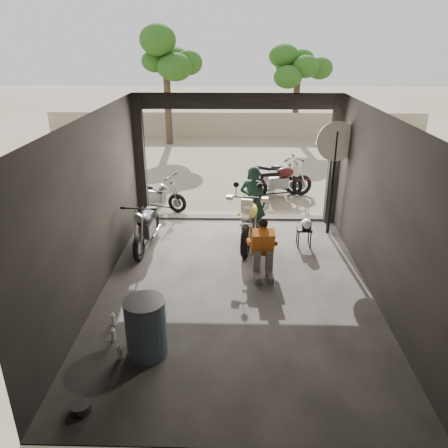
{
  "coord_description": "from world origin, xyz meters",
  "views": [
    {
      "loc": [
        -0.05,
        -7.1,
        4.32
      ],
      "look_at": [
        -0.24,
        0.6,
        1.08
      ],
      "focal_mm": 35.0,
      "sensor_mm": 36.0,
      "label": 1
    }
  ],
  "objects_px": {
    "mechanic": "(263,251)",
    "sign_post": "(335,159)",
    "left_bike": "(146,224)",
    "helmet": "(306,224)",
    "oil_drum": "(146,329)",
    "stool": "(304,231)",
    "outside_bike_c": "(274,174)",
    "outside_bike_a": "(157,192)",
    "main_bike": "(250,215)",
    "rider": "(253,202)",
    "outside_bike_b": "(280,178)"
  },
  "relations": [
    {
      "from": "outside_bike_a",
      "to": "outside_bike_b",
      "type": "relative_size",
      "value": 0.85
    },
    {
      "from": "main_bike",
      "to": "mechanic",
      "type": "height_order",
      "value": "main_bike"
    },
    {
      "from": "main_bike",
      "to": "left_bike",
      "type": "height_order",
      "value": "main_bike"
    },
    {
      "from": "outside_bike_c",
      "to": "helmet",
      "type": "relative_size",
      "value": 6.29
    },
    {
      "from": "left_bike",
      "to": "helmet",
      "type": "bearing_deg",
      "value": 5.16
    },
    {
      "from": "left_bike",
      "to": "helmet",
      "type": "xyz_separation_m",
      "value": [
        3.56,
        0.08,
        -0.0
      ]
    },
    {
      "from": "stool",
      "to": "helmet",
      "type": "height_order",
      "value": "helmet"
    },
    {
      "from": "helmet",
      "to": "stool",
      "type": "bearing_deg",
      "value": 114.99
    },
    {
      "from": "main_bike",
      "to": "rider",
      "type": "distance_m",
      "value": 0.43
    },
    {
      "from": "outside_bike_c",
      "to": "helmet",
      "type": "distance_m",
      "value": 4.03
    },
    {
      "from": "outside_bike_b",
      "to": "rider",
      "type": "relative_size",
      "value": 1.02
    },
    {
      "from": "helmet",
      "to": "mechanic",
      "type": "bearing_deg",
      "value": -136.46
    },
    {
      "from": "outside_bike_b",
      "to": "oil_drum",
      "type": "relative_size",
      "value": 1.92
    },
    {
      "from": "outside_bike_c",
      "to": "outside_bike_a",
      "type": "bearing_deg",
      "value": 148.43
    },
    {
      "from": "outside_bike_c",
      "to": "oil_drum",
      "type": "distance_m",
      "value": 8.14
    },
    {
      "from": "rider",
      "to": "mechanic",
      "type": "distance_m",
      "value": 1.99
    },
    {
      "from": "outside_bike_b",
      "to": "mechanic",
      "type": "height_order",
      "value": "outside_bike_b"
    },
    {
      "from": "mechanic",
      "to": "oil_drum",
      "type": "distance_m",
      "value": 3.01
    },
    {
      "from": "stool",
      "to": "sign_post",
      "type": "relative_size",
      "value": 0.17
    },
    {
      "from": "outside_bike_a",
      "to": "outside_bike_c",
      "type": "relative_size",
      "value": 0.92
    },
    {
      "from": "mechanic",
      "to": "sign_post",
      "type": "height_order",
      "value": "sign_post"
    },
    {
      "from": "outside_bike_a",
      "to": "outside_bike_b",
      "type": "height_order",
      "value": "outside_bike_b"
    },
    {
      "from": "mechanic",
      "to": "stool",
      "type": "bearing_deg",
      "value": 50.61
    },
    {
      "from": "helmet",
      "to": "oil_drum",
      "type": "relative_size",
      "value": 0.28
    },
    {
      "from": "left_bike",
      "to": "outside_bike_a",
      "type": "relative_size",
      "value": 1.12
    },
    {
      "from": "mechanic",
      "to": "outside_bike_b",
      "type": "bearing_deg",
      "value": 77.11
    },
    {
      "from": "rider",
      "to": "stool",
      "type": "height_order",
      "value": "rider"
    },
    {
      "from": "outside_bike_c",
      "to": "helmet",
      "type": "height_order",
      "value": "outside_bike_c"
    },
    {
      "from": "outside_bike_b",
      "to": "mechanic",
      "type": "relative_size",
      "value": 1.57
    },
    {
      "from": "oil_drum",
      "to": "sign_post",
      "type": "distance_m",
      "value": 5.9
    },
    {
      "from": "main_bike",
      "to": "left_bike",
      "type": "distance_m",
      "value": 2.34
    },
    {
      "from": "outside_bike_a",
      "to": "outside_bike_c",
      "type": "xyz_separation_m",
      "value": [
        3.34,
        1.73,
        0.05
      ]
    },
    {
      "from": "main_bike",
      "to": "left_bike",
      "type": "relative_size",
      "value": 1.19
    },
    {
      "from": "stool",
      "to": "helmet",
      "type": "xyz_separation_m",
      "value": [
        0.03,
        -0.04,
        0.19
      ]
    },
    {
      "from": "outside_bike_a",
      "to": "rider",
      "type": "xyz_separation_m",
      "value": [
        2.54,
        -1.68,
        0.36
      ]
    },
    {
      "from": "left_bike",
      "to": "outside_bike_a",
      "type": "height_order",
      "value": "left_bike"
    },
    {
      "from": "left_bike",
      "to": "outside_bike_b",
      "type": "relative_size",
      "value": 0.95
    },
    {
      "from": "left_bike",
      "to": "mechanic",
      "type": "xyz_separation_m",
      "value": [
        2.52,
        -1.27,
        -0.01
      ]
    },
    {
      "from": "mechanic",
      "to": "stool",
      "type": "distance_m",
      "value": 1.73
    },
    {
      "from": "left_bike",
      "to": "mechanic",
      "type": "height_order",
      "value": "left_bike"
    },
    {
      "from": "main_bike",
      "to": "rider",
      "type": "height_order",
      "value": "rider"
    },
    {
      "from": "stool",
      "to": "outside_bike_c",
      "type": "bearing_deg",
      "value": 95.02
    },
    {
      "from": "left_bike",
      "to": "outside_bike_a",
      "type": "xyz_separation_m",
      "value": [
        -0.16,
        2.36,
        -0.06
      ]
    },
    {
      "from": "outside_bike_a",
      "to": "rider",
      "type": "height_order",
      "value": "rider"
    },
    {
      "from": "stool",
      "to": "sign_post",
      "type": "xyz_separation_m",
      "value": [
        0.69,
        0.74,
        1.47
      ]
    },
    {
      "from": "rider",
      "to": "outside_bike_a",
      "type": "bearing_deg",
      "value": -16.5
    },
    {
      "from": "helmet",
      "to": "outside_bike_a",
      "type": "bearing_deg",
      "value": 139.35
    },
    {
      "from": "sign_post",
      "to": "main_bike",
      "type": "bearing_deg",
      "value": -149.14
    },
    {
      "from": "left_bike",
      "to": "outside_bike_a",
      "type": "bearing_deg",
      "value": 97.62
    },
    {
      "from": "outside_bike_c",
      "to": "outside_bike_b",
      "type": "bearing_deg",
      "value": -137.84
    }
  ]
}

